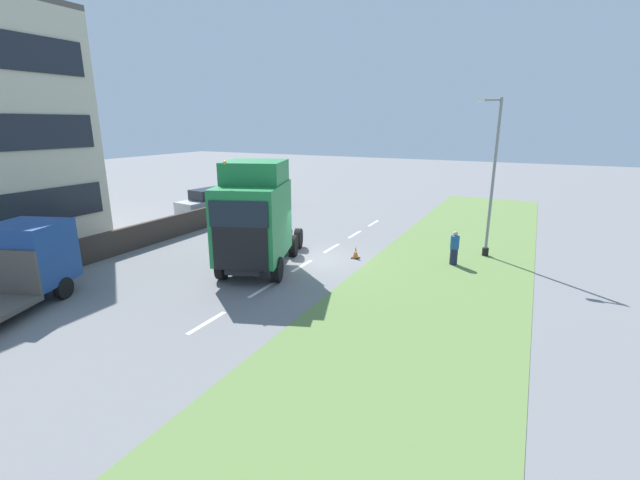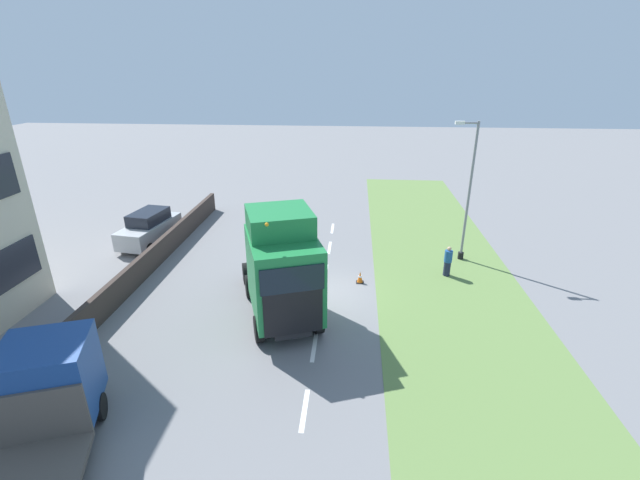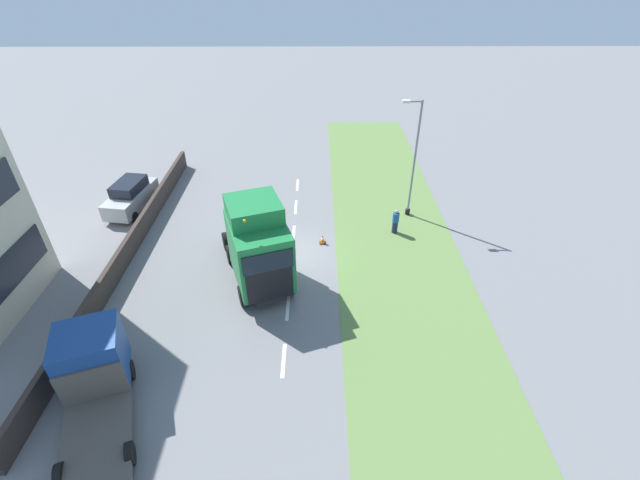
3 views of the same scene
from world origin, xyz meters
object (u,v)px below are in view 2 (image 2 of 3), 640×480
Objects in this scene: parked_car at (149,228)px; traffic_cone_lead at (360,277)px; pedestrian at (448,262)px; lamp_post at (467,199)px; lorry_cab at (282,269)px; flatbed_truck at (47,395)px.

traffic_cone_lead is (-12.46, 4.06, -0.68)m from parked_car.
traffic_cone_lead is (4.38, 1.12, -0.48)m from pedestrian.
lamp_post is at bearing -117.14° from pedestrian.
lorry_cab is at bearing 32.44° from pedestrian.
parked_car is (9.29, -7.74, -1.43)m from lorry_cab.
lorry_cab reaches higher than flatbed_truck.
lamp_post is (-8.63, -6.90, 1.07)m from lorry_cab.
lorry_cab is at bearing 30.16° from flatbed_truck.
lamp_post is at bearing -174.37° from parked_car.
parked_car is (3.79, -14.22, -0.54)m from flatbed_truck.
flatbed_truck reaches higher than traffic_cone_lead.
lorry_cab is at bearing 49.19° from traffic_cone_lead.
traffic_cone_lead is (-3.17, -3.67, -2.11)m from lorry_cab.
pedestrian reaches higher than traffic_cone_lead.
parked_car is 13.13m from traffic_cone_lead.
flatbed_truck is at bearing 43.45° from lamp_post.
flatbed_truck is 19.55m from lamp_post.
flatbed_truck is 1.41× the size of parked_car.
lamp_post is 12.75× the size of traffic_cone_lead.
flatbed_truck is at bearing 40.85° from pedestrian.
parked_car is 2.91× the size of pedestrian.
lorry_cab is at bearing 38.65° from lamp_post.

